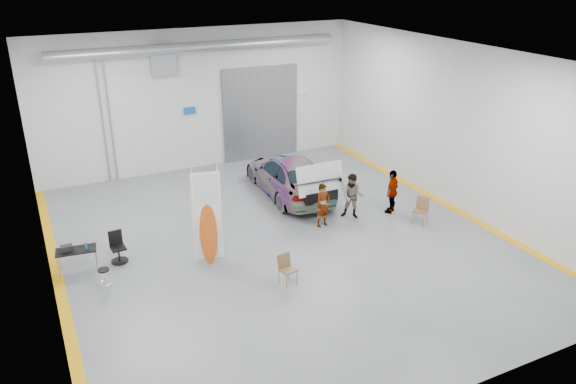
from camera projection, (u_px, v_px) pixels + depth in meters
name	position (u px, v px, depth m)	size (l,w,h in m)	color
ground	(280.00, 240.00, 18.53)	(16.00, 16.00, 0.00)	slate
room_shell	(258.00, 104.00, 18.89)	(14.02, 16.18, 6.01)	silver
sedan_car	(289.00, 175.00, 21.89)	(2.16, 5.30, 1.54)	white
person_a	(323.00, 205.00, 19.24)	(0.57, 0.37, 1.56)	brown
person_b	(353.00, 196.00, 19.85)	(0.81, 0.62, 1.65)	teal
person_c	(392.00, 191.00, 20.27)	(0.95, 0.39, 1.65)	#995533
surfboard_display	(210.00, 225.00, 16.76)	(0.87, 0.36, 3.11)	white
folding_chair_near	(288.00, 275.00, 15.97)	(0.50, 0.52, 0.90)	brown
folding_chair_far	(420.00, 216.00, 19.60)	(0.61, 0.72, 0.94)	brown
shop_stool	(105.00, 279.00, 15.67)	(0.34, 0.34, 0.66)	black
work_table	(74.00, 250.00, 16.43)	(1.20, 0.71, 0.93)	#909398
office_chair	(118.00, 249.00, 17.11)	(0.52, 0.52, 0.97)	black
trunk_lid	(320.00, 177.00, 19.60)	(1.79, 1.09, 0.04)	silver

